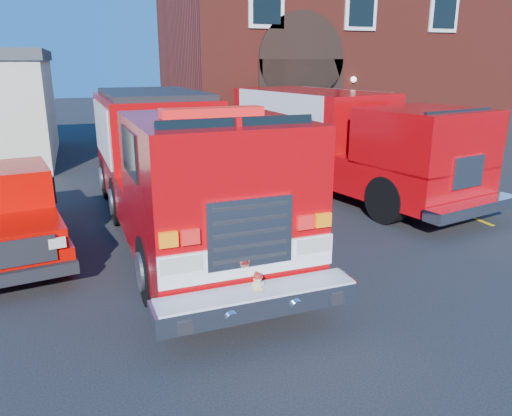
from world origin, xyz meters
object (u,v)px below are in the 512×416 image
object	(u,v)px
fire_engine	(175,164)
pickup_truck	(3,210)
fire_station	(324,54)
secondary_truck	(342,139)

from	to	relation	value
fire_engine	pickup_truck	xyz separation A→B (m)	(-3.70, 0.05, -0.77)
fire_station	secondary_truck	xyz separation A→B (m)	(-4.38, -10.04, -2.61)
fire_station	fire_engine	distance (m)	16.03
fire_station	pickup_truck	bearing A→B (deg)	-138.16
fire_engine	pickup_truck	world-z (taller)	fire_engine
secondary_truck	pickup_truck	bearing A→B (deg)	-166.70
secondary_truck	fire_engine	bearing A→B (deg)	-158.07
fire_station	pickup_truck	size ratio (longest dim) A/B	2.55
fire_station	secondary_truck	world-z (taller)	fire_station
pickup_truck	fire_engine	bearing A→B (deg)	-0.83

